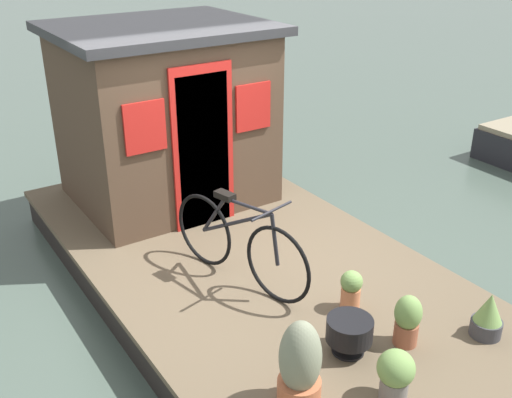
# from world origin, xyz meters

# --- Properties ---
(ground_plane) EXTENTS (60.00, 60.00, 0.00)m
(ground_plane) POSITION_xyz_m (0.00, 0.00, 0.00)
(ground_plane) COLOR #47564C
(houseboat_deck) EXTENTS (5.68, 3.00, 0.39)m
(houseboat_deck) POSITION_xyz_m (0.00, 0.00, 0.20)
(houseboat_deck) COLOR brown
(houseboat_deck) RESTS_ON ground_plane
(houseboat_cabin) EXTENTS (2.00, 2.34, 2.07)m
(houseboat_cabin) POSITION_xyz_m (1.73, 0.00, 1.44)
(houseboat_cabin) COLOR #4C3828
(houseboat_cabin) RESTS_ON houseboat_deck
(bicycle) EXTENTS (1.65, 0.55, 0.88)m
(bicycle) POSITION_xyz_m (-0.39, 0.31, 0.80)
(bicycle) COLOR black
(bicycle) RESTS_ON houseboat_deck
(potted_plant_sage) EXTENTS (0.27, 0.27, 0.41)m
(potted_plant_sage) POSITION_xyz_m (-2.31, 0.22, 0.62)
(potted_plant_sage) COLOR slate
(potted_plant_sage) RESTS_ON houseboat_deck
(potted_plant_rosemary) EXTENTS (0.22, 0.22, 0.45)m
(potted_plant_rosemary) POSITION_xyz_m (-1.92, -0.31, 0.62)
(potted_plant_rosemary) COLOR #935138
(potted_plant_rosemary) RESTS_ON houseboat_deck
(potted_plant_basil) EXTENTS (0.26, 0.26, 0.40)m
(potted_plant_basil) POSITION_xyz_m (-2.21, -0.94, 0.58)
(potted_plant_basil) COLOR #38383D
(potted_plant_basil) RESTS_ON houseboat_deck
(potted_plant_mint) EXTENTS (0.19, 0.19, 0.37)m
(potted_plant_mint) POSITION_xyz_m (-1.31, -0.26, 0.59)
(potted_plant_mint) COLOR #C6754C
(potted_plant_mint) RESTS_ON houseboat_deck
(potted_plant_thyme) EXTENTS (0.31, 0.31, 0.69)m
(potted_plant_thyme) POSITION_xyz_m (-1.96, 0.80, 0.71)
(potted_plant_thyme) COLOR #B2603D
(potted_plant_thyme) RESTS_ON houseboat_deck
(charcoal_grill) EXTENTS (0.37, 0.37, 0.31)m
(charcoal_grill) POSITION_xyz_m (-1.74, 0.15, 0.60)
(charcoal_grill) COLOR black
(charcoal_grill) RESTS_ON houseboat_deck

